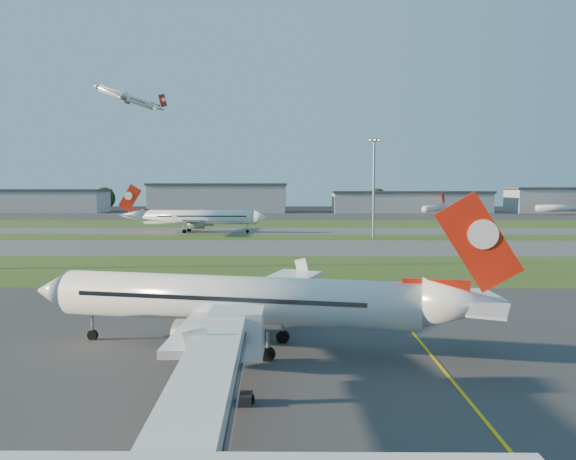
{
  "coord_description": "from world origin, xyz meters",
  "views": [
    {
      "loc": [
        -5.9,
        -37.86,
        13.29
      ],
      "look_at": [
        -6.65,
        44.19,
        7.0
      ],
      "focal_mm": 35.0,
      "sensor_mm": 36.0,
      "label": 1
    }
  ],
  "objects_px": {
    "airliner_parked": "(239,301)",
    "airliner_taxiing": "(198,218)",
    "jet_bridge": "(199,411)",
    "mini_jet_near": "(434,208)",
    "light_mast_centre": "(374,181)",
    "mini_jet_far": "(561,208)"
  },
  "relations": [
    {
      "from": "jet_bridge",
      "to": "mini_jet_near",
      "type": "bearing_deg",
      "value": 73.78
    },
    {
      "from": "jet_bridge",
      "to": "light_mast_centre",
      "type": "xyz_separation_m",
      "value": [
        24.81,
        123.24,
        10.81
      ]
    },
    {
      "from": "airliner_taxiing",
      "to": "mini_jet_far",
      "type": "xyz_separation_m",
      "value": [
        156.69,
        107.82,
        -1.14
      ]
    },
    {
      "from": "jet_bridge",
      "to": "airliner_taxiing",
      "type": "relative_size",
      "value": 0.67
    },
    {
      "from": "airliner_parked",
      "to": "mini_jet_near",
      "type": "height_order",
      "value": "airliner_parked"
    },
    {
      "from": "jet_bridge",
      "to": "light_mast_centre",
      "type": "distance_m",
      "value": 126.17
    },
    {
      "from": "airliner_parked",
      "to": "airliner_taxiing",
      "type": "xyz_separation_m",
      "value": [
        -23.27,
        117.76,
        0.36
      ]
    },
    {
      "from": "airliner_parked",
      "to": "airliner_taxiing",
      "type": "distance_m",
      "value": 120.04
    },
    {
      "from": "light_mast_centre",
      "to": "mini_jet_near",
      "type": "bearing_deg",
      "value": 69.06
    },
    {
      "from": "jet_bridge",
      "to": "airliner_taxiing",
      "type": "distance_m",
      "value": 142.22
    },
    {
      "from": "airliner_taxiing",
      "to": "airliner_parked",
      "type": "bearing_deg",
      "value": 104.49
    },
    {
      "from": "jet_bridge",
      "to": "mini_jet_near",
      "type": "distance_m",
      "value": 253.85
    },
    {
      "from": "mini_jet_far",
      "to": "airliner_taxiing",
      "type": "bearing_deg",
      "value": -157.51
    },
    {
      "from": "mini_jet_near",
      "to": "mini_jet_far",
      "type": "height_order",
      "value": "same"
    },
    {
      "from": "jet_bridge",
      "to": "airliner_taxiing",
      "type": "height_order",
      "value": "airliner_taxiing"
    },
    {
      "from": "airliner_parked",
      "to": "mini_jet_far",
      "type": "distance_m",
      "value": 262.08
    },
    {
      "from": "airliner_parked",
      "to": "mini_jet_near",
      "type": "bearing_deg",
      "value": 83.8
    },
    {
      "from": "mini_jet_far",
      "to": "light_mast_centre",
      "type": "distance_m",
      "value": 165.49
    },
    {
      "from": "mini_jet_near",
      "to": "mini_jet_far",
      "type": "xyz_separation_m",
      "value": [
        61.96,
        4.29,
        0.0
      ]
    },
    {
      "from": "light_mast_centre",
      "to": "airliner_parked",
      "type": "bearing_deg",
      "value": -104.12
    },
    {
      "from": "jet_bridge",
      "to": "mini_jet_far",
      "type": "relative_size",
      "value": 0.95
    },
    {
      "from": "airliner_parked",
      "to": "light_mast_centre",
      "type": "xyz_separation_m",
      "value": [
        25.35,
        100.79,
        10.75
      ]
    }
  ]
}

